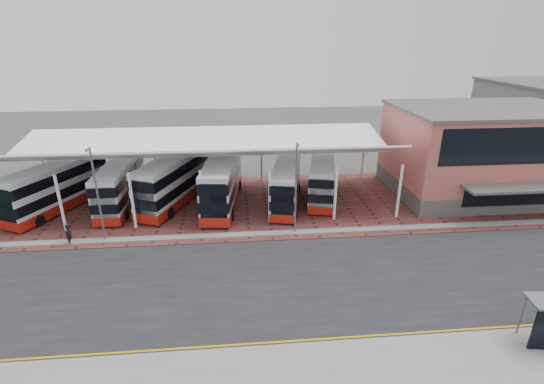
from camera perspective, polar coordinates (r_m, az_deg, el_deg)
The scene contains 19 objects.
ground at distance 28.94m, azimuth 1.16°, elevation -11.83°, with size 140.00×140.00×0.00m, color #41433F.
road at distance 28.11m, azimuth 1.39°, elevation -12.94°, with size 120.00×14.00×0.02m, color black.
forecourt at distance 40.54m, azimuth 1.94°, elevation -1.48°, with size 72.00×16.00×0.06m, color brown.
sidewalk at distance 22.02m, azimuth 4.01°, elevation -24.66°, with size 120.00×4.00×0.14m, color gray.
north_kerb at distance 34.22m, azimuth 0.01°, elevation -6.01°, with size 120.00×0.80×0.14m, color gray.
yellow_line_near at distance 23.46m, azimuth 3.19°, elevation -21.22°, with size 120.00×0.12×0.01m, color #DCAD00.
yellow_line_far at distance 23.68m, azimuth 3.08°, elevation -20.73°, with size 120.00×0.12×0.01m, color #DCAD00.
canopy at distance 39.37m, azimuth -9.83°, elevation 6.40°, with size 37.00×11.63×7.07m.
terminal at distance 47.20m, azimuth 28.18°, elevation 5.24°, with size 18.40×14.40×9.25m.
lamp_west at distance 34.28m, azimuth -24.00°, elevation -0.08°, with size 0.16×0.90×8.07m.
lamp_east at distance 32.74m, azimuth 3.49°, elevation 0.87°, with size 0.16×0.90×8.07m.
bus_0 at distance 43.39m, azimuth -28.72°, elevation 0.60°, with size 6.93×11.13×4.57m.
bus_1 at distance 41.70m, azimuth -21.12°, elevation 0.93°, with size 2.74×10.59×4.35m.
bus_2 at distance 40.82m, azimuth -13.86°, elevation 1.67°, with size 6.67×11.80×4.79m.
bus_3 at distance 39.45m, azimuth -7.22°, elevation 1.46°, with size 3.93×11.88×4.80m.
bus_4 at distance 39.45m, azimuth 2.08°, elevation 1.15°, with size 4.28×10.43×4.19m.
bus_5 at distance 41.40m, azimuth 7.26°, elevation 2.00°, with size 4.69×10.44×4.19m.
pedestrian at distance 36.30m, azimuth -27.33°, elevation -5.43°, with size 0.63×0.41×1.72m, color black.
suitcase at distance 37.60m, azimuth -27.37°, elevation -5.52°, with size 0.32×0.23×0.55m, color black.
Camera 1 is at (-2.79, -23.95, 16.00)m, focal length 26.00 mm.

